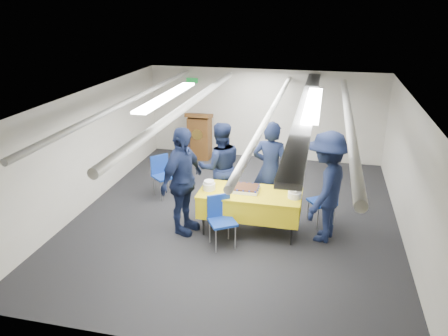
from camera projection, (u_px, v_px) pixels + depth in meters
The scene contains 14 objects.
ground at pixel (236, 216), 8.43m from camera, with size 7.00×7.00×0.00m, color black.
room_shell at pixel (247, 120), 8.13m from camera, with size 6.00×7.00×2.30m.
serving_table at pixel (250, 203), 7.67m from camera, with size 1.78×0.84×0.77m.
sheet_cake at pixel (245, 188), 7.65m from camera, with size 0.50×0.38×0.09m.
plate_stack_left at pixel (209, 185), 7.68m from camera, with size 0.22×0.22×0.17m.
plate_stack_right at pixel (295, 194), 7.36m from camera, with size 0.23×0.23×0.16m.
podium at pixel (200, 135), 11.32m from camera, with size 0.62×0.53×1.25m.
chair_near at pixel (221, 215), 7.30m from camera, with size 0.58×0.58×0.87m.
chair_right at pixel (326, 197), 7.98m from camera, with size 0.58×0.58×0.87m.
chair_left at pixel (162, 172), 9.16m from camera, with size 0.59×0.59×0.87m.
sailor_a at pixel (270, 170), 8.11m from camera, with size 0.69×0.45×1.88m, color black.
sailor_b at pixel (220, 167), 8.39m from camera, with size 0.86×0.67×1.78m, color black.
sailor_c at pixel (182, 181), 7.54m from camera, with size 1.13×0.47×1.93m, color black.
sailor_d at pixel (326, 187), 7.31m from camera, with size 1.25×0.72×1.93m, color black.
Camera 1 is at (1.48, -7.39, 3.90)m, focal length 35.00 mm.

